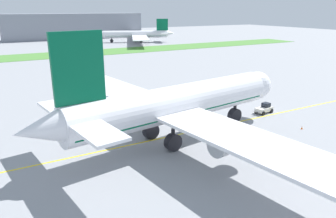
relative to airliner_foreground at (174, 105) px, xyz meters
name	(u,v)px	position (x,y,z in m)	size (l,w,h in m)	color
ground_plane	(154,139)	(-2.66, 2.26, -6.47)	(600.00, 600.00, 0.00)	gray
apron_taxi_line	(155,140)	(-2.66, 1.90, -6.47)	(280.00, 0.36, 0.01)	yellow
grass_median_strip	(43,56)	(-2.66, 118.90, -6.42)	(320.00, 24.00, 0.10)	#4C8438
airliner_foreground	(174,105)	(0.00, 0.00, 0.00)	(49.52, 77.08, 19.09)	white
pushback_tug	(264,109)	(24.95, 3.59, -5.48)	(5.98, 2.78, 2.18)	white
ground_crew_wingwalker_port	(291,145)	(14.31, -12.67, -5.50)	(0.55, 0.31, 1.60)	black
traffic_cone_near_nose	(302,128)	(23.95, -7.10, -6.19)	(0.36, 0.36, 0.58)	#F2590C
parked_airliner_far_centre	(137,34)	(63.17, 156.66, -1.36)	(47.43, 77.98, 15.06)	white
terminal_building	(75,26)	(34.11, 205.04, 2.53)	(99.71, 20.00, 18.00)	gray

